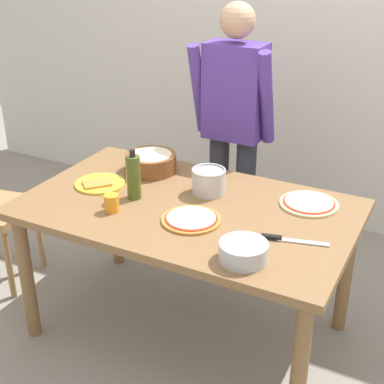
% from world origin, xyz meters
% --- Properties ---
extents(ground, '(8.00, 8.00, 0.00)m').
position_xyz_m(ground, '(0.00, 0.00, 0.00)').
color(ground, gray).
extents(wall_back, '(5.60, 0.10, 2.60)m').
position_xyz_m(wall_back, '(0.00, 1.60, 1.30)').
color(wall_back, silver).
rests_on(wall_back, ground).
extents(dining_table, '(1.60, 0.96, 0.76)m').
position_xyz_m(dining_table, '(0.00, 0.00, 0.67)').
color(dining_table, brown).
rests_on(dining_table, ground).
extents(person_cook, '(0.49, 0.25, 1.62)m').
position_xyz_m(person_cook, '(-0.09, 0.76, 0.94)').
color(person_cook, '#2D2D38').
rests_on(person_cook, ground).
extents(pizza_raw_on_board, '(0.28, 0.28, 0.02)m').
position_xyz_m(pizza_raw_on_board, '(0.52, 0.27, 0.77)').
color(pizza_raw_on_board, beige).
rests_on(pizza_raw_on_board, dining_table).
extents(pizza_cooked_on_tray, '(0.28, 0.28, 0.02)m').
position_xyz_m(pizza_cooked_on_tray, '(0.09, -0.13, 0.77)').
color(pizza_cooked_on_tray, '#C67A33').
rests_on(pizza_cooked_on_tray, dining_table).
extents(plate_with_slice, '(0.26, 0.26, 0.02)m').
position_xyz_m(plate_with_slice, '(-0.52, -0.01, 0.77)').
color(plate_with_slice, gold).
rests_on(plate_with_slice, dining_table).
extents(popcorn_bowl, '(0.28, 0.28, 0.11)m').
position_xyz_m(popcorn_bowl, '(-0.37, 0.28, 0.82)').
color(popcorn_bowl, brown).
rests_on(popcorn_bowl, dining_table).
extents(mixing_bowl_steel, '(0.20, 0.20, 0.08)m').
position_xyz_m(mixing_bowl_steel, '(0.43, -0.33, 0.80)').
color(mixing_bowl_steel, '#B7B7BC').
rests_on(mixing_bowl_steel, dining_table).
extents(olive_oil_bottle, '(0.07, 0.07, 0.26)m').
position_xyz_m(olive_oil_bottle, '(-0.27, -0.05, 0.87)').
color(olive_oil_bottle, '#47561E').
rests_on(olive_oil_bottle, dining_table).
extents(steel_pot, '(0.17, 0.17, 0.13)m').
position_xyz_m(steel_pot, '(0.03, 0.17, 0.83)').
color(steel_pot, '#B7B7BC').
rests_on(steel_pot, dining_table).
extents(cup_orange, '(0.07, 0.07, 0.08)m').
position_xyz_m(cup_orange, '(-0.29, -0.22, 0.80)').
color(cup_orange, orange).
rests_on(cup_orange, dining_table).
extents(chef_knife, '(0.29, 0.09, 0.02)m').
position_xyz_m(chef_knife, '(0.53, -0.10, 0.77)').
color(chef_knife, silver).
rests_on(chef_knife, dining_table).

